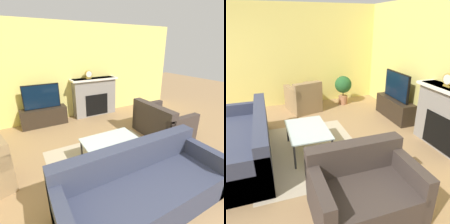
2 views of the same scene
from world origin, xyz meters
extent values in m
cube|color=#EADB72|center=(0.00, 4.40, 1.35)|extent=(7.89, 0.06, 2.70)
cube|color=#B7A88E|center=(0.22, 1.76, 0.00)|extent=(2.22, 1.91, 0.00)
cube|color=gray|center=(0.96, 4.20, 0.58)|extent=(1.31, 0.34, 1.16)
cube|color=black|center=(0.96, 4.02, 0.36)|extent=(0.72, 0.01, 0.65)
cube|color=white|center=(0.96, 4.17, 1.13)|extent=(1.43, 0.40, 0.05)
cube|color=#2D2319|center=(-0.59, 4.11, 0.25)|extent=(1.19, 0.37, 0.49)
cube|color=black|center=(-0.59, 4.11, 0.82)|extent=(0.93, 0.05, 0.65)
cube|color=black|center=(-0.59, 4.08, 0.82)|extent=(0.89, 0.01, 0.61)
cube|color=#33384C|center=(0.11, 0.66, 0.21)|extent=(2.28, 0.89, 0.42)
cube|color=#33384C|center=(0.11, 1.00, 0.62)|extent=(2.28, 0.20, 0.40)
cube|color=#33384C|center=(1.18, 0.66, 0.33)|extent=(0.14, 0.89, 0.66)
cube|color=#3D332D|center=(1.86, 2.13, 0.21)|extent=(0.89, 1.28, 0.42)
cube|color=#3D332D|center=(1.52, 2.13, 0.62)|extent=(0.20, 1.28, 0.40)
cube|color=#3D332D|center=(1.86, 1.56, 0.33)|extent=(0.89, 0.14, 0.66)
cube|color=#3D332D|center=(1.86, 2.70, 0.33)|extent=(0.89, 0.14, 0.66)
cylinder|color=#333338|center=(-0.25, 1.46, 0.22)|extent=(0.04, 0.04, 0.43)
cylinder|color=#333338|center=(0.69, 1.46, 0.22)|extent=(0.04, 0.04, 0.43)
cylinder|color=#333338|center=(-0.25, 2.08, 0.22)|extent=(0.04, 0.04, 0.43)
cylinder|color=#333338|center=(0.69, 2.08, 0.22)|extent=(0.04, 0.04, 0.43)
cube|color=silver|center=(0.22, 1.77, 0.44)|extent=(1.02, 0.71, 0.02)
cube|color=#B79338|center=(0.80, 4.20, 1.17)|extent=(0.15, 0.07, 0.03)
cylinder|color=#B79338|center=(0.80, 4.20, 1.29)|extent=(0.21, 0.07, 0.21)
cylinder|color=white|center=(0.80, 4.16, 1.29)|extent=(0.17, 0.00, 0.17)
camera|label=1|loc=(-1.13, -0.67, 2.07)|focal=28.00mm
camera|label=2|loc=(3.70, 1.15, 2.22)|focal=35.00mm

